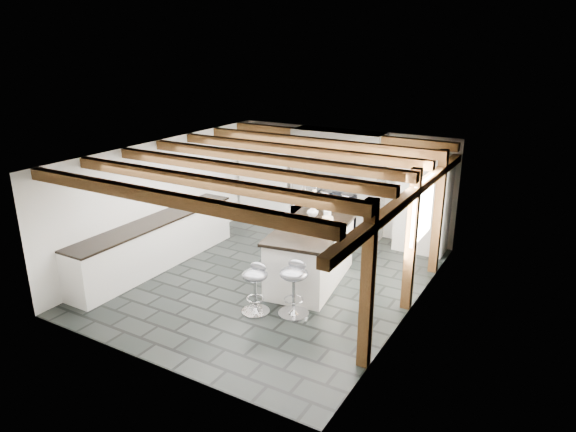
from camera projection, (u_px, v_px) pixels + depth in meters
The scene contains 6 objects.
ground at pixel (272, 279), 9.28m from camera, with size 6.00×6.00×0.00m, color black.
room_shell at pixel (283, 198), 10.39m from camera, with size 6.00×6.03×6.00m.
range_cooker at pixel (336, 214), 11.32m from camera, with size 1.00×0.63×0.99m.
kitchen_island at pixel (311, 254), 9.02m from camera, with size 1.38×2.22×1.37m.
bar_stool_near at pixel (294, 282), 7.89m from camera, with size 0.49×0.49×0.90m.
bar_stool_far at pixel (255, 283), 7.98m from camera, with size 0.45×0.45×0.83m.
Camera 1 is at (4.48, -7.14, 4.06)m, focal length 32.00 mm.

